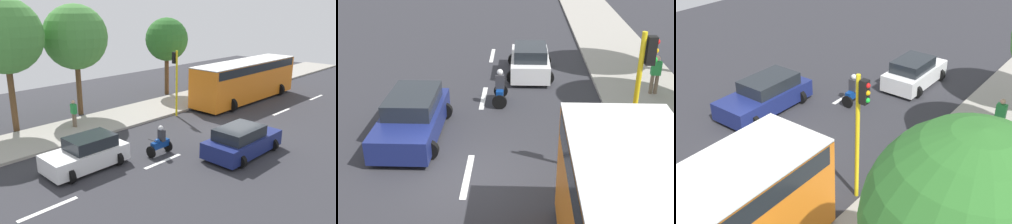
% 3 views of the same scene
% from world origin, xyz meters
% --- Properties ---
extents(ground_plane, '(40.00, 60.00, 0.10)m').
position_xyz_m(ground_plane, '(0.00, 0.00, -0.05)').
color(ground_plane, '#2D2D33').
extents(lane_stripe_mid, '(0.20, 2.40, 0.01)m').
position_xyz_m(lane_stripe_mid, '(0.00, 0.00, 0.01)').
color(lane_stripe_mid, white).
rests_on(lane_stripe_mid, ground).
extents(lane_stripe_south, '(0.20, 2.40, 0.01)m').
position_xyz_m(lane_stripe_south, '(0.00, 6.00, 0.01)').
color(lane_stripe_south, white).
rests_on(lane_stripe_south, ground).
extents(lane_stripe_far_south, '(0.20, 2.40, 0.01)m').
position_xyz_m(lane_stripe_far_south, '(0.00, 12.00, 0.01)').
color(lane_stripe_far_south, white).
rests_on(lane_stripe_far_south, ground).
extents(car_white, '(2.22, 3.87, 1.52)m').
position_xyz_m(car_white, '(2.03, 8.98, 0.71)').
color(car_white, white).
rests_on(car_white, ground).
extents(car_dark_blue, '(2.37, 4.53, 1.52)m').
position_xyz_m(car_dark_blue, '(-2.21, 2.55, 0.71)').
color(car_dark_blue, navy).
rests_on(car_dark_blue, ground).
extents(motorcycle, '(0.60, 1.30, 1.53)m').
position_xyz_m(motorcycle, '(0.74, 5.48, 0.64)').
color(motorcycle, black).
rests_on(motorcycle, ground).
extents(pedestrian_near_signal, '(0.40, 0.24, 1.69)m').
position_xyz_m(pedestrian_near_signal, '(7.30, 6.43, 1.06)').
color(pedestrian_near_signal, '#72604C').
rests_on(pedestrian_near_signal, sidewalk).
extents(traffic_light_corner, '(0.49, 0.24, 4.50)m').
position_xyz_m(traffic_light_corner, '(4.85, 0.00, 2.93)').
color(traffic_light_corner, yellow).
rests_on(traffic_light_corner, ground).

